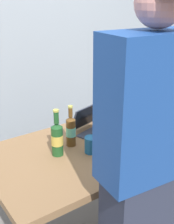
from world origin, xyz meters
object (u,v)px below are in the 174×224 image
(beer_bottle_green, at_px, (57,138))
(beer_bottle_amber, at_px, (71,130))
(laptop, at_px, (100,127))
(person_figure, at_px, (144,176))
(coffee_mug, at_px, (92,145))

(beer_bottle_green, relative_size, beer_bottle_amber, 1.08)
(laptop, height_order, person_figure, person_figure)
(person_figure, bearing_deg, beer_bottle_green, 100.19)
(beer_bottle_green, bearing_deg, person_figure, -79.81)
(beer_bottle_amber, bearing_deg, person_figure, -91.88)
(beer_bottle_green, bearing_deg, coffee_mug, -26.89)
(beer_bottle_green, xyz_separation_m, coffee_mug, (0.19, -0.10, -0.06))
(laptop, relative_size, person_figure, 0.23)
(laptop, bearing_deg, beer_bottle_amber, -169.07)
(beer_bottle_amber, height_order, person_figure, person_figure)
(beer_bottle_amber, distance_m, coffee_mug, 0.17)
(laptop, xyz_separation_m, beer_bottle_amber, (-0.28, -0.05, 0.07))
(laptop, xyz_separation_m, beer_bottle_green, (-0.42, -0.11, 0.08))
(beer_bottle_amber, height_order, coffee_mug, beer_bottle_amber)
(beer_bottle_amber, distance_m, person_figure, 0.68)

